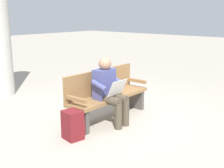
% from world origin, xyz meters
% --- Properties ---
extents(ground_plane, '(40.00, 40.00, 0.00)m').
position_xyz_m(ground_plane, '(0.00, 0.00, 0.00)').
color(ground_plane, '#A89E8E').
extents(bench_near, '(1.81, 0.51, 0.90)m').
position_xyz_m(bench_near, '(0.00, -0.07, 0.46)').
color(bench_near, olive).
rests_on(bench_near, ground).
extents(person_seated, '(0.58, 0.58, 1.18)m').
position_xyz_m(person_seated, '(0.20, 0.17, 0.63)').
color(person_seated, '#474C84').
rests_on(person_seated, ground).
extents(backpack, '(0.33, 0.33, 0.46)m').
position_xyz_m(backpack, '(1.06, 0.17, 0.22)').
color(backpack, maroon).
rests_on(backpack, ground).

